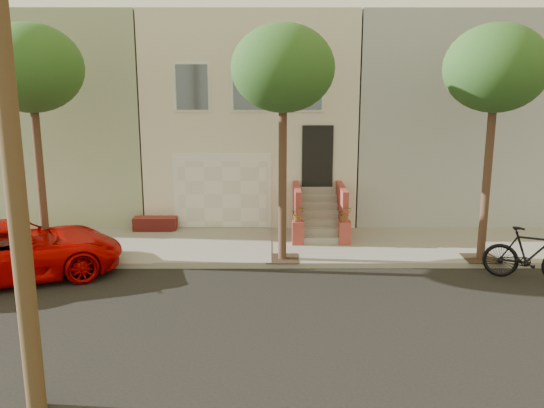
{
  "coord_description": "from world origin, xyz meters",
  "views": [
    {
      "loc": [
        0.67,
        -11.33,
        5.13
      ],
      "look_at": [
        0.71,
        3.0,
        1.91
      ],
      "focal_mm": 38.05,
      "sensor_mm": 36.0,
      "label": 1
    }
  ],
  "objects": [
    {
      "name": "ground",
      "position": [
        0.0,
        0.0,
        0.0
      ],
      "size": [
        90.0,
        90.0,
        0.0
      ],
      "primitive_type": "plane",
      "color": "black",
      "rests_on": "ground"
    },
    {
      "name": "sidewalk",
      "position": [
        0.0,
        5.35,
        0.07
      ],
      "size": [
        40.0,
        3.7,
        0.15
      ],
      "primitive_type": "cube",
      "color": "gray",
      "rests_on": "ground"
    },
    {
      "name": "house_row",
      "position": [
        0.0,
        11.19,
        3.64
      ],
      "size": [
        33.1,
        11.7,
        7.0
      ],
      "color": "#BEB3A2",
      "rests_on": "sidewalk"
    },
    {
      "name": "tree_left",
      "position": [
        -5.5,
        3.9,
        5.26
      ],
      "size": [
        2.7,
        2.57,
        6.3
      ],
      "color": "#2D2116",
      "rests_on": "sidewalk"
    },
    {
      "name": "tree_mid",
      "position": [
        1.0,
        3.9,
        5.26
      ],
      "size": [
        2.7,
        2.57,
        6.3
      ],
      "color": "#2D2116",
      "rests_on": "sidewalk"
    },
    {
      "name": "tree_right",
      "position": [
        6.5,
        3.9,
        5.26
      ],
      "size": [
        2.7,
        2.57,
        6.3
      ],
      "color": "#2D2116",
      "rests_on": "sidewalk"
    },
    {
      "name": "pickup_truck",
      "position": [
        -5.9,
        2.76,
        0.75
      ],
      "size": [
        5.93,
        4.44,
        1.5
      ],
      "primitive_type": "imported",
      "rotation": [
        0.0,
        0.0,
        1.98
      ],
      "color": "#B90200",
      "rests_on": "ground"
    },
    {
      "name": "motorcycle",
      "position": [
        7.27,
        2.57,
        0.69
      ],
      "size": [
        2.36,
        1.54,
        1.38
      ],
      "primitive_type": "imported",
      "rotation": [
        0.0,
        0.0,
        1.14
      ],
      "color": "black",
      "rests_on": "ground"
    }
  ]
}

